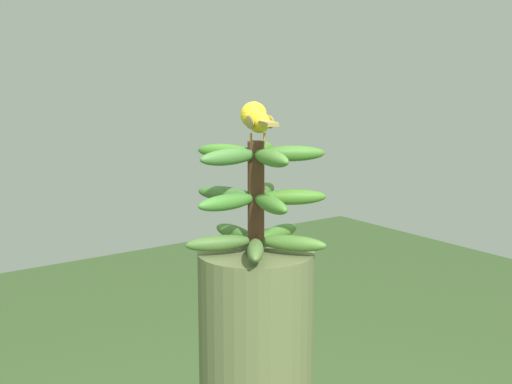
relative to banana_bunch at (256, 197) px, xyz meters
The scene contains 2 objects.
banana_bunch is the anchor object (origin of this frame).
perched_bird 0.17m from the banana_bunch, 53.34° to the left, with size 0.10×0.21×0.08m.
Camera 1 is at (-0.84, -1.16, 1.53)m, focal length 47.45 mm.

